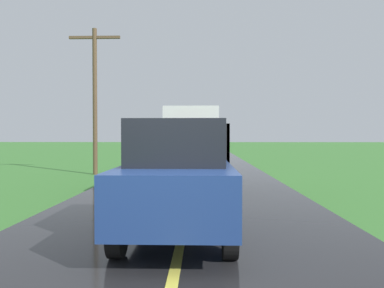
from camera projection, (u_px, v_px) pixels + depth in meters
banana_truck_near at (191, 143)px, 13.32m from camera, size 2.38×5.82×2.80m
utility_pole_roadside at (95, 95)px, 16.36m from camera, size 2.31×0.20×6.61m
following_car at (179, 176)px, 6.13m from camera, size 1.74×4.10×1.92m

